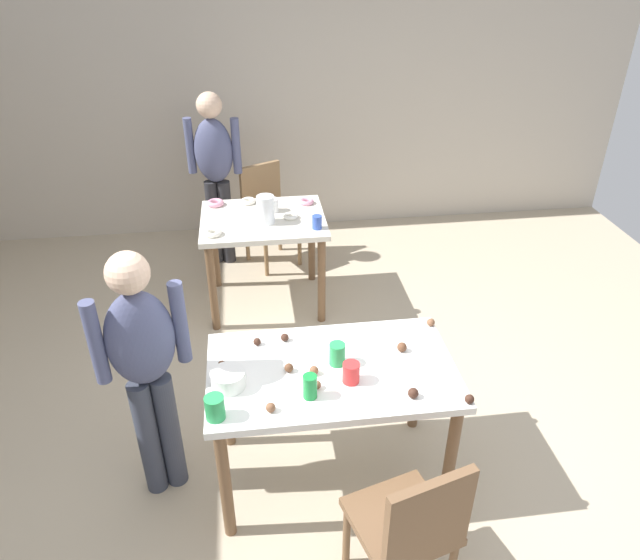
# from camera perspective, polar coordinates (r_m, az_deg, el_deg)

# --- Properties ---
(ground_plane) EXTENTS (6.40, 6.40, 0.00)m
(ground_plane) POSITION_cam_1_polar(r_m,az_deg,el_deg) (3.51, 3.27, -17.24)
(ground_plane) COLOR tan
(wall_back) EXTENTS (6.40, 0.10, 2.60)m
(wall_back) POSITION_cam_1_polar(r_m,az_deg,el_deg) (5.66, -2.42, 17.66)
(wall_back) COLOR #BCB2A3
(wall_back) RESTS_ON ground_plane
(dining_table_near) EXTENTS (1.22, 0.73, 0.75)m
(dining_table_near) POSITION_cam_1_polar(r_m,az_deg,el_deg) (2.99, 1.12, -10.07)
(dining_table_near) COLOR white
(dining_table_near) RESTS_ON ground_plane
(dining_table_far) EXTENTS (0.92, 0.75, 0.75)m
(dining_table_far) POSITION_cam_1_polar(r_m,az_deg,el_deg) (4.48, -5.48, 4.63)
(dining_table_far) COLOR silver
(dining_table_far) RESTS_ON ground_plane
(chair_near_table) EXTENTS (0.49, 0.49, 0.87)m
(chair_near_table) POSITION_cam_1_polar(r_m,az_deg,el_deg) (2.66, 8.85, -22.46)
(chair_near_table) COLOR brown
(chair_near_table) RESTS_ON ground_plane
(chair_far_table) EXTENTS (0.54, 0.54, 0.87)m
(chair_far_table) POSITION_cam_1_polar(r_m,az_deg,el_deg) (5.19, -5.14, 6.90)
(chair_far_table) COLOR olive
(chair_far_table) RESTS_ON ground_plane
(person_girl_near) EXTENTS (0.45, 0.29, 1.43)m
(person_girl_near) POSITION_cam_1_polar(r_m,az_deg,el_deg) (2.93, -16.65, -7.53)
(person_girl_near) COLOR #383D4C
(person_girl_near) RESTS_ON ground_plane
(person_adult_far) EXTENTS (0.46, 0.25, 1.51)m
(person_adult_far) POSITION_cam_1_polar(r_m,az_deg,el_deg) (5.06, -10.15, 10.85)
(person_adult_far) COLOR #28282D
(person_adult_far) RESTS_ON ground_plane
(mixing_bowl) EXTENTS (0.16, 0.16, 0.08)m
(mixing_bowl) POSITION_cam_1_polar(r_m,az_deg,el_deg) (2.83, -8.89, -9.46)
(mixing_bowl) COLOR white
(mixing_bowl) RESTS_ON dining_table_near
(soda_can) EXTENTS (0.07, 0.07, 0.12)m
(soda_can) POSITION_cam_1_polar(r_m,az_deg,el_deg) (2.73, -0.97, -10.29)
(soda_can) COLOR #198438
(soda_can) RESTS_ON dining_table_near
(fork_near) EXTENTS (0.17, 0.02, 0.01)m
(fork_near) POSITION_cam_1_polar(r_m,az_deg,el_deg) (2.96, 9.07, -8.32)
(fork_near) COLOR silver
(fork_near) RESTS_ON dining_table_near
(cup_near_0) EXTENTS (0.08, 0.08, 0.10)m
(cup_near_0) POSITION_cam_1_polar(r_m,az_deg,el_deg) (2.82, 3.03, -8.96)
(cup_near_0) COLOR red
(cup_near_0) RESTS_ON dining_table_near
(cup_near_1) EXTENTS (0.08, 0.08, 0.12)m
(cup_near_1) POSITION_cam_1_polar(r_m,az_deg,el_deg) (2.92, 1.68, -7.19)
(cup_near_1) COLOR green
(cup_near_1) RESTS_ON dining_table_near
(cup_near_2) EXTENTS (0.09, 0.09, 0.12)m
(cup_near_2) POSITION_cam_1_polar(r_m,az_deg,el_deg) (2.67, -10.16, -12.09)
(cup_near_2) COLOR green
(cup_near_2) RESTS_ON dining_table_near
(cake_ball_0) EXTENTS (0.04, 0.04, 0.04)m
(cake_ball_0) POSITION_cam_1_polar(r_m,az_deg,el_deg) (3.09, -3.44, -5.57)
(cake_ball_0) COLOR #3D2319
(cake_ball_0) RESTS_ON dining_table_near
(cake_ball_1) EXTENTS (0.04, 0.04, 0.04)m
(cake_ball_1) POSITION_cam_1_polar(r_m,az_deg,el_deg) (2.70, -4.81, -12.22)
(cake_ball_1) COLOR brown
(cake_ball_1) RESTS_ON dining_table_near
(cake_ball_2) EXTENTS (0.05, 0.05, 0.05)m
(cake_ball_2) POSITION_cam_1_polar(r_m,az_deg,el_deg) (3.04, 7.95, -6.46)
(cake_ball_2) COLOR brown
(cake_ball_2) RESTS_ON dining_table_near
(cake_ball_3) EXTENTS (0.04, 0.04, 0.04)m
(cake_ball_3) POSITION_cam_1_polar(r_m,az_deg,el_deg) (2.95, -9.49, -8.09)
(cake_ball_3) COLOR brown
(cake_ball_3) RESTS_ON dining_table_near
(cake_ball_4) EXTENTS (0.05, 0.05, 0.05)m
(cake_ball_4) POSITION_cam_1_polar(r_m,az_deg,el_deg) (2.78, 9.02, -10.78)
(cake_ball_4) COLOR #3D2319
(cake_ball_4) RESTS_ON dining_table_near
(cake_ball_5) EXTENTS (0.04, 0.04, 0.04)m
(cake_ball_5) POSITION_cam_1_polar(r_m,az_deg,el_deg) (2.81, 14.28, -11.12)
(cake_ball_5) COLOR #3D2319
(cake_ball_5) RESTS_ON dining_table_near
(cake_ball_6) EXTENTS (0.04, 0.04, 0.04)m
(cake_ball_6) POSITION_cam_1_polar(r_m,az_deg,el_deg) (2.90, -3.04, -8.49)
(cake_ball_6) COLOR brown
(cake_ball_6) RESTS_ON dining_table_near
(cake_ball_7) EXTENTS (0.04, 0.04, 0.04)m
(cake_ball_7) POSITION_cam_1_polar(r_m,az_deg,el_deg) (2.80, -0.33, -10.13)
(cake_ball_7) COLOR brown
(cake_ball_7) RESTS_ON dining_table_near
(cake_ball_8) EXTENTS (0.04, 0.04, 0.04)m
(cake_ball_8) POSITION_cam_1_polar(r_m,az_deg,el_deg) (2.88, -0.59, -8.76)
(cake_ball_8) COLOR brown
(cake_ball_8) RESTS_ON dining_table_near
(cake_ball_9) EXTENTS (0.04, 0.04, 0.04)m
(cake_ball_9) POSITION_cam_1_polar(r_m,az_deg,el_deg) (3.25, 10.69, -4.05)
(cake_ball_9) COLOR brown
(cake_ball_9) RESTS_ON dining_table_near
(cake_ball_10) EXTENTS (0.04, 0.04, 0.04)m
(cake_ball_10) POSITION_cam_1_polar(r_m,az_deg,el_deg) (3.08, -6.11, -5.96)
(cake_ball_10) COLOR #3D2319
(cake_ball_10) RESTS_ON dining_table_near
(pitcher_far) EXTENTS (0.13, 0.13, 0.21)m
(pitcher_far) POSITION_cam_1_polar(r_m,az_deg,el_deg) (4.30, -5.29, 6.82)
(pitcher_far) COLOR white
(pitcher_far) RESTS_ON dining_table_far
(cup_far_0) EXTENTS (0.09, 0.09, 0.10)m
(cup_far_0) POSITION_cam_1_polar(r_m,az_deg,el_deg) (4.51, -4.60, 7.27)
(cup_far_0) COLOR white
(cup_far_0) RESTS_ON dining_table_far
(cup_far_1) EXTENTS (0.07, 0.07, 0.10)m
(cup_far_1) POSITION_cam_1_polar(r_m,az_deg,el_deg) (4.22, -0.29, 5.62)
(cup_far_1) COLOR #3351B2
(cup_far_1) RESTS_ON dining_table_far
(donut_far_0) EXTENTS (0.12, 0.12, 0.03)m
(donut_far_0) POSITION_cam_1_polar(r_m,az_deg,el_deg) (4.63, -1.33, 7.61)
(donut_far_0) COLOR pink
(donut_far_0) RESTS_ON dining_table_far
(donut_far_1) EXTENTS (0.13, 0.13, 0.04)m
(donut_far_1) POSITION_cam_1_polar(r_m,az_deg,el_deg) (4.21, -10.34, 4.54)
(donut_far_1) COLOR white
(donut_far_1) RESTS_ON dining_table_far
(donut_far_2) EXTENTS (0.13, 0.13, 0.04)m
(donut_far_2) POSITION_cam_1_polar(r_m,az_deg,el_deg) (4.67, -10.11, 7.36)
(donut_far_2) COLOR pink
(donut_far_2) RESTS_ON dining_table_far
(donut_far_3) EXTENTS (0.12, 0.12, 0.03)m
(donut_far_3) POSITION_cam_1_polar(r_m,az_deg,el_deg) (4.68, -6.97, 7.61)
(donut_far_3) COLOR white
(donut_far_3) RESTS_ON dining_table_far
(donut_far_4) EXTENTS (0.11, 0.11, 0.03)m
(donut_far_4) POSITION_cam_1_polar(r_m,az_deg,el_deg) (4.40, -2.86, 6.21)
(donut_far_4) COLOR white
(donut_far_4) RESTS_ON dining_table_far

